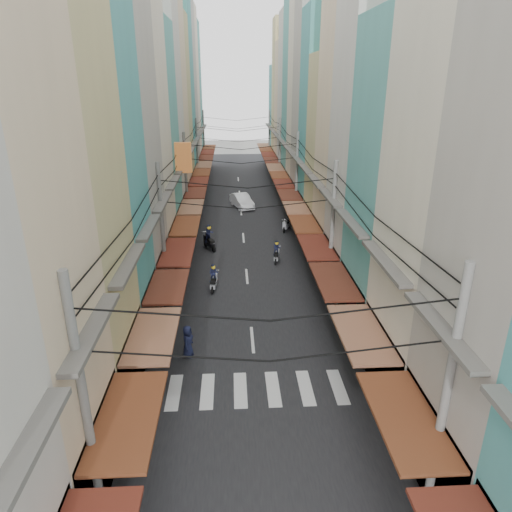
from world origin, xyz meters
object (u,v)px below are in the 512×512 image
object	(u,v)px
white_car	(242,207)
bicycle	(396,334)
traffic_sign	(369,289)
market_umbrella	(371,302)

from	to	relation	value
white_car	bicycle	bearing A→B (deg)	-90.32
traffic_sign	white_car	bearing A→B (deg)	103.02
bicycle	traffic_sign	distance (m)	2.88
white_car	market_umbrella	world-z (taller)	market_umbrella
white_car	bicycle	world-z (taller)	white_car
bicycle	traffic_sign	world-z (taller)	traffic_sign
white_car	traffic_sign	world-z (taller)	traffic_sign
white_car	traffic_sign	xyz separation A→B (m)	(5.82, -25.19, 2.40)
bicycle	market_umbrella	size ratio (longest dim) A/B	0.62
market_umbrella	traffic_sign	bearing A→B (deg)	79.00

